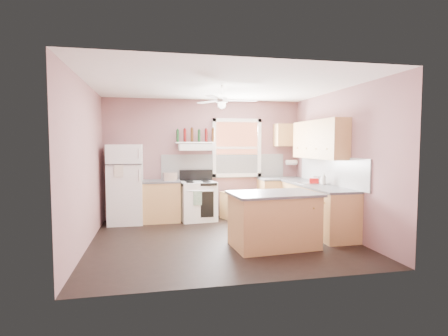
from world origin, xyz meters
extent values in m
plane|color=black|center=(0.00, 0.00, 0.00)|extent=(4.50, 4.50, 0.00)
plane|color=white|center=(0.00, 0.00, 2.70)|extent=(4.50, 4.50, 0.00)
cube|color=#855A5B|center=(0.00, 2.02, 1.35)|extent=(4.50, 0.05, 2.70)
cube|color=#855A5B|center=(2.27, 0.00, 1.35)|extent=(0.05, 4.00, 2.70)
cube|color=#855A5B|center=(-2.27, 0.00, 1.35)|extent=(0.05, 4.00, 2.70)
cube|color=white|center=(0.45, 1.99, 1.18)|extent=(2.90, 0.03, 0.55)
cube|color=white|center=(2.23, 0.30, 1.18)|extent=(0.03, 2.60, 0.55)
cube|color=brown|center=(0.75, 1.98, 1.60)|extent=(1.00, 0.02, 1.20)
cube|color=white|center=(0.75, 1.96, 1.60)|extent=(1.16, 0.07, 1.36)
cube|color=white|center=(-1.76, 1.66, 0.84)|extent=(0.72, 0.70, 1.68)
cube|color=tan|center=(-1.06, 1.70, 0.43)|extent=(0.90, 0.60, 0.86)
cube|color=#4C4C4F|center=(-1.06, 1.70, 0.88)|extent=(0.92, 0.62, 0.04)
cube|color=silver|center=(-0.83, 1.58, 0.99)|extent=(0.31, 0.21, 0.18)
cube|color=white|center=(-0.22, 1.64, 0.43)|extent=(0.81, 0.71, 0.86)
cube|color=white|center=(-0.23, 1.75, 1.62)|extent=(0.78, 0.50, 0.14)
cube|color=white|center=(-0.23, 1.87, 1.72)|extent=(0.90, 0.26, 0.03)
cube|color=tan|center=(0.66, 1.70, 0.30)|extent=(0.72, 0.60, 0.61)
cube|color=tan|center=(1.75, 1.70, 0.43)|extent=(1.00, 0.60, 0.86)
cube|color=tan|center=(1.95, 0.30, 0.43)|extent=(0.60, 2.20, 0.86)
cube|color=#4C4C4F|center=(1.75, 1.70, 0.88)|extent=(1.02, 0.62, 0.04)
cube|color=#4C4C4F|center=(1.94, 0.30, 0.88)|extent=(0.62, 2.22, 0.04)
cube|color=silver|center=(1.94, 0.50, 0.90)|extent=(0.55, 0.45, 0.03)
cylinder|color=silver|center=(2.10, 0.50, 0.97)|extent=(0.03, 0.03, 0.14)
cube|color=tan|center=(2.08, 0.50, 1.78)|extent=(0.33, 1.80, 0.76)
cube|color=tan|center=(1.95, 1.83, 1.90)|extent=(0.60, 0.33, 0.52)
cylinder|color=white|center=(2.07, 1.86, 1.25)|extent=(0.26, 0.12, 0.12)
cube|color=tan|center=(0.75, -0.59, 0.43)|extent=(1.39, 0.94, 0.86)
cube|color=#4C4C4F|center=(0.75, -0.59, 0.88)|extent=(1.48, 1.03, 0.04)
cylinder|color=white|center=(0.00, 0.00, 2.45)|extent=(0.20, 0.20, 0.08)
imported|color=silver|center=(2.07, 0.23, 1.02)|extent=(0.11, 0.11, 0.23)
cube|color=red|center=(2.00, 0.51, 0.95)|extent=(0.21, 0.18, 0.10)
cylinder|color=#143819|center=(-0.63, 1.87, 1.87)|extent=(0.06, 0.06, 0.27)
cylinder|color=#590F0F|center=(-0.47, 1.87, 1.88)|extent=(0.06, 0.06, 0.29)
cylinder|color=#3F230F|center=(-0.31, 1.87, 1.89)|extent=(0.06, 0.06, 0.31)
cylinder|color=#143819|center=(-0.15, 1.87, 1.87)|extent=(0.06, 0.06, 0.27)
cylinder|color=#590F0F|center=(0.01, 1.87, 1.88)|extent=(0.06, 0.06, 0.29)
cylinder|color=#3F230F|center=(0.17, 1.87, 1.89)|extent=(0.06, 0.06, 0.31)
camera|label=1|loc=(-1.19, -5.97, 1.70)|focal=28.00mm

